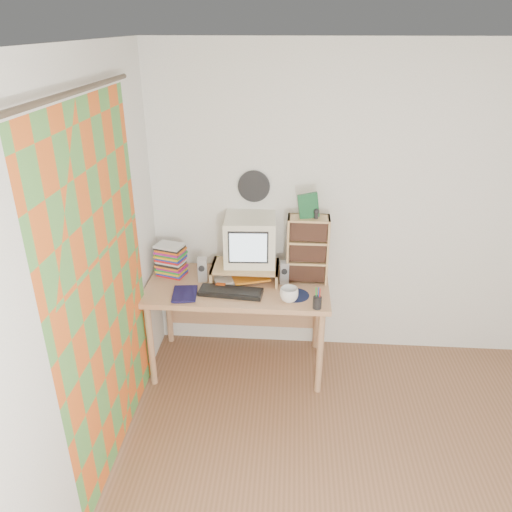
% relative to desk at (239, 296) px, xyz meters
% --- Properties ---
extents(ceiling, '(3.50, 3.50, 0.00)m').
position_rel_desk_xyz_m(ceiling, '(1.03, -1.44, 1.88)').
color(ceiling, white).
rests_on(ceiling, back_wall).
extents(back_wall, '(3.50, 0.00, 3.50)m').
position_rel_desk_xyz_m(back_wall, '(1.03, 0.31, 0.63)').
color(back_wall, white).
rests_on(back_wall, floor).
extents(left_wall, '(0.00, 3.50, 3.50)m').
position_rel_desk_xyz_m(left_wall, '(-0.72, -1.44, 0.63)').
color(left_wall, white).
rests_on(left_wall, floor).
extents(curtain, '(0.00, 2.20, 2.20)m').
position_rel_desk_xyz_m(curtain, '(-0.68, -0.96, 0.53)').
color(curtain, orange).
rests_on(curtain, left_wall).
extents(wall_disc, '(0.25, 0.02, 0.25)m').
position_rel_desk_xyz_m(wall_disc, '(0.10, 0.29, 0.81)').
color(wall_disc, black).
rests_on(wall_disc, back_wall).
extents(desk, '(1.40, 0.70, 0.75)m').
position_rel_desk_xyz_m(desk, '(0.00, 0.00, 0.00)').
color(desk, tan).
rests_on(desk, floor).
extents(monitor_riser, '(0.52, 0.30, 0.12)m').
position_rel_desk_xyz_m(monitor_riser, '(0.05, 0.04, 0.23)').
color(monitor_riser, tan).
rests_on(monitor_riser, desk).
extents(crt_monitor, '(0.40, 0.40, 0.37)m').
position_rel_desk_xyz_m(crt_monitor, '(0.08, 0.09, 0.44)').
color(crt_monitor, silver).
rests_on(crt_monitor, monitor_riser).
extents(speaker_left, '(0.08, 0.08, 0.19)m').
position_rel_desk_xyz_m(speaker_left, '(-0.28, -0.01, 0.23)').
color(speaker_left, '#A9A9AE').
rests_on(speaker_left, desk).
extents(speaker_right, '(0.07, 0.07, 0.18)m').
position_rel_desk_xyz_m(speaker_right, '(0.36, -0.01, 0.22)').
color(speaker_right, '#A9A9AE').
rests_on(speaker_right, desk).
extents(keyboard, '(0.48, 0.20, 0.03)m').
position_rel_desk_xyz_m(keyboard, '(-0.03, -0.21, 0.15)').
color(keyboard, black).
rests_on(keyboard, desk).
extents(dvd_stack, '(0.24, 0.20, 0.30)m').
position_rel_desk_xyz_m(dvd_stack, '(-0.54, 0.06, 0.28)').
color(dvd_stack, brown).
rests_on(dvd_stack, desk).
extents(cd_rack, '(0.32, 0.17, 0.52)m').
position_rel_desk_xyz_m(cd_rack, '(0.53, 0.06, 0.40)').
color(cd_rack, tan).
rests_on(cd_rack, desk).
extents(mug, '(0.16, 0.16, 0.11)m').
position_rel_desk_xyz_m(mug, '(0.40, -0.29, 0.19)').
color(mug, white).
rests_on(mug, desk).
extents(diary, '(0.23, 0.19, 0.04)m').
position_rel_desk_xyz_m(diary, '(-0.46, -0.27, 0.16)').
color(diary, '#14113E').
rests_on(diary, desk).
extents(mousepad, '(0.24, 0.24, 0.00)m').
position_rel_desk_xyz_m(mousepad, '(0.44, -0.20, 0.14)').
color(mousepad, '#0F1734').
rests_on(mousepad, desk).
extents(pen_cup, '(0.07, 0.07, 0.12)m').
position_rel_desk_xyz_m(pen_cup, '(0.60, -0.37, 0.20)').
color(pen_cup, black).
rests_on(pen_cup, desk).
extents(papers, '(0.38, 0.33, 0.04)m').
position_rel_desk_xyz_m(papers, '(0.01, 0.03, 0.16)').
color(papers, silver).
rests_on(papers, desk).
extents(red_box, '(0.08, 0.05, 0.04)m').
position_rel_desk_xyz_m(red_box, '(-0.12, -0.13, 0.15)').
color(red_box, '#D64F16').
rests_on(red_box, desk).
extents(game_box, '(0.15, 0.06, 0.19)m').
position_rel_desk_xyz_m(game_box, '(0.52, 0.04, 0.75)').
color(game_box, '#18552E').
rests_on(game_box, cd_rack).
extents(webcam, '(0.05, 0.05, 0.08)m').
position_rel_desk_xyz_m(webcam, '(0.58, 0.04, 0.70)').
color(webcam, black).
rests_on(webcam, cd_rack).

